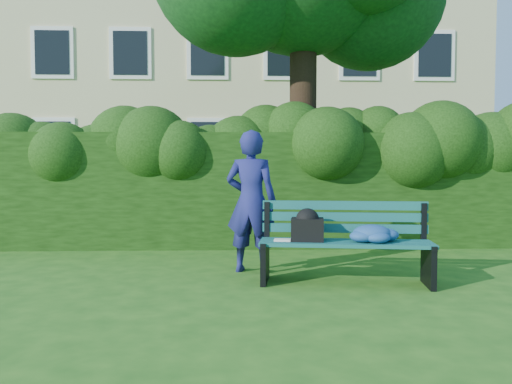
{
  "coord_description": "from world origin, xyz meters",
  "views": [
    {
      "loc": [
        -0.22,
        -5.88,
        1.29
      ],
      "look_at": [
        0.0,
        0.6,
        0.95
      ],
      "focal_mm": 35.0,
      "sensor_mm": 36.0,
      "label": 1
    }
  ],
  "objects": [
    {
      "name": "ground",
      "position": [
        0.0,
        0.0,
        0.0
      ],
      "size": [
        80.0,
        80.0,
        0.0
      ],
      "primitive_type": "plane",
      "color": "#225717",
      "rests_on": "ground"
    },
    {
      "name": "apartment_building",
      "position": [
        -0.0,
        13.99,
        6.0
      ],
      "size": [
        16.0,
        8.08,
        12.0
      ],
      "color": "#C5B884",
      "rests_on": "ground"
    },
    {
      "name": "hedge",
      "position": [
        0.0,
        2.2,
        0.9
      ],
      "size": [
        10.0,
        1.0,
        1.8
      ],
      "color": "black",
      "rests_on": "ground"
    },
    {
      "name": "park_bench",
      "position": [
        0.94,
        -0.49,
        0.5
      ],
      "size": [
        1.92,
        0.81,
        0.89
      ],
      "rotation": [
        0.0,
        0.0,
        -0.14
      ],
      "color": "#0D3F42",
      "rests_on": "ground"
    },
    {
      "name": "man_reading",
      "position": [
        -0.07,
        0.13,
        0.86
      ],
      "size": [
        0.71,
        0.57,
        1.72
      ],
      "primitive_type": "imported",
      "rotation": [
        0.0,
        0.0,
        2.86
      ],
      "color": "navy",
      "rests_on": "ground"
    }
  ]
}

